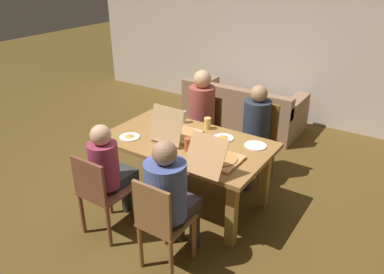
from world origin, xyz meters
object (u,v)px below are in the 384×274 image
Objects in this scene: plate_0 at (223,138)px; plate_1 at (161,120)px; person_0 at (170,193)px; couch at (243,110)px; drinking_glass_1 at (183,117)px; chair_3 at (258,137)px; plate_3 at (255,146)px; person_3 at (254,127)px; pizza_box_0 at (178,132)px; drinking_glass_0 at (188,144)px; drinking_glass_2 at (208,123)px; pizza_box_1 at (218,159)px; person_1 at (200,110)px; chair_2 at (100,192)px; person_2 at (110,169)px; chair_0 at (161,222)px; plate_2 at (130,137)px; chair_1 at (205,125)px.

plate_1 is (-0.85, 0.01, -0.00)m from plate_0.
person_0 is 3.20m from couch.
chair_3 is at bearing 41.19° from drinking_glass_1.
plate_3 is (1.21, 0.01, 0.00)m from plate_1.
person_3 is at bearing -90.00° from chair_3.
drinking_glass_0 is at bearing -37.07° from pizza_box_0.
pizza_box_0 reaches higher than drinking_glass_2.
person_1 is at bearing 129.20° from pizza_box_1.
chair_3 is 4.03× the size of plate_3.
plate_0 is at bearing -41.46° from person_1.
chair_3 is 1.21m from plate_1.
person_3 is 0.85m from drinking_glass_1.
chair_2 reaches higher than plate_1.
drinking_glass_0 is at bearing 170.20° from pizza_box_1.
person_1 is at bearing 90.00° from person_2.
person_3 reaches higher than couch.
couch is at bearing 85.74° from plate_1.
person_0 is (0.00, 0.13, 0.22)m from chair_0.
person_1 is 1.80m from chair_2.
plate_3 reaches higher than couch.
person_2 reaches higher than drinking_glass_1.
plate_2 is 0.12× the size of couch.
drinking_glass_1 is (0.07, 1.30, 0.33)m from chair_2.
plate_1 is 0.54m from plate_2.
drinking_glass_2 is (-0.64, 0.10, 0.06)m from plate_3.
chair_2 is 6.60× the size of drinking_glass_2.
pizza_box_0 is at bearing -76.30° from chair_1.
drinking_glass_1 is (-0.70, -0.61, 0.32)m from chair_3.
plate_3 is 0.70m from drinking_glass_0.
plate_0 is 1.67× the size of drinking_glass_0.
drinking_glass_1 is (0.25, 0.10, 0.07)m from plate_1.
drinking_glass_1 is at bearing 174.81° from plate_3.
drinking_glass_2 is (0.40, -0.47, 0.08)m from person_1.
person_2 is 1.06m from plate_1.
couch is at bearing 91.50° from person_1.
pizza_box_0 is at bearing -123.77° from person_3.
pizza_box_0 reaches higher than drinking_glass_0.
plate_0 is at bearing -47.10° from chair_1.
chair_0 reaches higher than drinking_glass_0.
person_3 is at bearing 115.62° from plate_3.
chair_0 is 3.98× the size of plate_3.
plate_2 is at bearing -143.92° from pizza_box_0.
plate_1 is at bearing -104.40° from chair_1.
person_1 is 0.77m from person_3.
chair_2 is at bearing -142.07° from pizza_box_1.
plate_2 is at bearing -155.53° from plate_3.
drinking_glass_2 is (-0.49, 0.62, 0.02)m from pizza_box_1.
chair_1 is 0.78m from plate_1.
chair_3 is (0.77, 0.13, -0.24)m from person_1.
chair_3 is 4.21× the size of plate_2.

